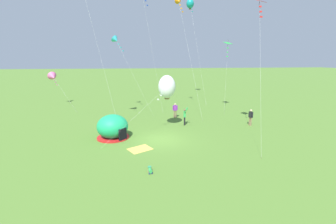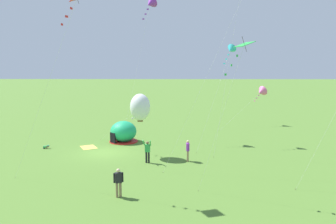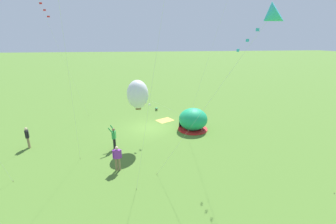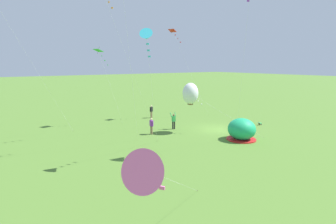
{
  "view_description": "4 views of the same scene",
  "coord_description": "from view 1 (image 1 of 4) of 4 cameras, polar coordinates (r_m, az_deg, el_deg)",
  "views": [
    {
      "loc": [
        -2.01,
        -18.23,
        6.82
      ],
      "look_at": [
        0.77,
        0.81,
        2.24
      ],
      "focal_mm": 24.0,
      "sensor_mm": 36.0,
      "label": 1
    },
    {
      "loc": [
        27.91,
        5.97,
        7.64
      ],
      "look_at": [
        1.49,
        5.63,
        3.83
      ],
      "focal_mm": 35.0,
      "sensor_mm": 36.0,
      "label": 2
    },
    {
      "loc": [
        1.23,
        20.51,
        8.21
      ],
      "look_at": [
        -1.7,
        1.09,
        1.88
      ],
      "focal_mm": 24.0,
      "sensor_mm": 36.0,
      "label": 3
    },
    {
      "loc": [
        -20.16,
        20.91,
        7.26
      ],
      "look_at": [
        1.38,
        5.94,
        2.4
      ],
      "focal_mm": 28.0,
      "sensor_mm": 36.0,
      "label": 4
    }
  ],
  "objects": [
    {
      "name": "picnic_blanket",
      "position": [
        17.74,
        -7.11,
        -9.32
      ],
      "size": [
        2.11,
        1.95,
        0.01
      ],
      "primitive_type": "cube",
      "rotation": [
        0.0,
        0.0,
        0.49
      ],
      "color": "gold",
      "rests_on": "ground"
    },
    {
      "name": "kite_green",
      "position": [
        30.37,
        14.95,
        15.98
      ],
      "size": [
        1.54,
        2.9,
        9.18
      ],
      "color": "silver",
      "rests_on": "ground"
    },
    {
      "name": "kite_cyan",
      "position": [
        30.0,
        -13.11,
        17.37
      ],
      "size": [
        4.98,
        4.19,
        9.64
      ],
      "color": "silver",
      "rests_on": "ground"
    },
    {
      "name": "kite_pink",
      "position": [
        37.63,
        -27.16,
        7.95
      ],
      "size": [
        5.35,
        6.78,
        4.97
      ],
      "color": "silver",
      "rests_on": "ground"
    },
    {
      "name": "toddler_crawling",
      "position": [
        14.26,
        -4.59,
        -14.43
      ],
      "size": [
        0.28,
        0.55,
        0.32
      ],
      "color": "green",
      "rests_on": "ground"
    },
    {
      "name": "kite_orange",
      "position": [
        31.11,
        2.74,
        26.26
      ],
      "size": [
        2.22,
        6.81,
        14.3
      ],
      "color": "silver",
      "rests_on": "ground"
    },
    {
      "name": "popup_tent",
      "position": [
        20.29,
        -13.87,
        -3.71
      ],
      "size": [
        2.81,
        2.81,
        2.1
      ],
      "color": "#1EAD6B",
      "rests_on": "ground"
    },
    {
      "name": "kite_teal",
      "position": [
        41.42,
        5.64,
        25.69
      ],
      "size": [
        1.67,
        8.13,
        16.45
      ],
      "color": "silver",
      "rests_on": "ground"
    },
    {
      "name": "ground_plane",
      "position": [
        19.57,
        -1.91,
        -7.03
      ],
      "size": [
        300.0,
        300.0,
        0.0
      ],
      "primitive_type": "plane",
      "color": "#517A2D"
    },
    {
      "name": "person_near_tent",
      "position": [
        24.85,
        20.25,
        -1.1
      ],
      "size": [
        0.35,
        0.56,
        1.72
      ],
      "color": "#8C7251",
      "rests_on": "ground"
    },
    {
      "name": "kite_red",
      "position": [
        21.5,
        22.31,
        23.72
      ],
      "size": [
        2.29,
        5.75,
        11.77
      ],
      "color": "silver",
      "rests_on": "ground"
    },
    {
      "name": "person_flying_kite",
      "position": [
        23.56,
        4.27,
        -0.97
      ],
      "size": [
        0.54,
        0.68,
        1.89
      ],
      "color": "black",
      "rests_on": "ground"
    },
    {
      "name": "person_strolling",
      "position": [
        26.51,
        1.82,
        0.6
      ],
      "size": [
        0.59,
        0.25,
        1.72
      ],
      "color": "#8C7251",
      "rests_on": "ground"
    },
    {
      "name": "kite_white",
      "position": [
        21.91,
        -0.28,
        6.39
      ],
      "size": [
        6.75,
        5.55,
        5.29
      ],
      "color": "silver",
      "rests_on": "ground"
    }
  ]
}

